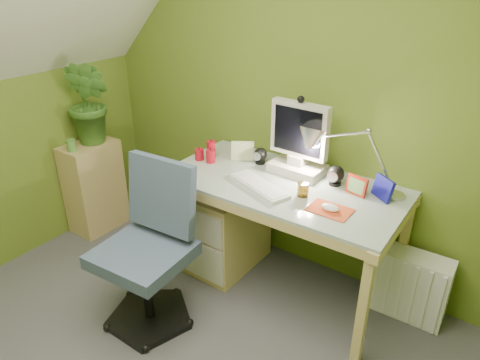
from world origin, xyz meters
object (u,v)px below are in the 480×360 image
Objects in this scene: task_chair at (142,252)px; radiator at (410,285)px; potted_plant at (90,103)px; desk at (280,236)px; side_ledge at (95,187)px; desk_lamp at (371,146)px; monitor at (300,132)px.

task_chair is 2.32× the size of radiator.
potted_plant is at bearing -172.00° from radiator.
desk is 1.62m from side_ledge.
desk is at bearing 53.08° from task_chair.
potted_plant reaches higher than desk_lamp.
monitor is 0.74× the size of side_ledge.
task_chair reaches higher than side_ledge.
potted_plant reaches higher than desk.
potted_plant is 1.47× the size of radiator.
desk is 1.99× the size of side_ledge.
task_chair is at bearing -24.85° from side_ledge.
desk_lamp reaches higher than side_ledge.
side_ledge is at bearing -170.99° from radiator.
desk_lamp is 0.92m from radiator.
monitor is (-0.00, 0.18, 0.67)m from desk.
monitor is 1.16m from radiator.
desk_lamp is at bearing 9.89° from potted_plant.
monitor is at bearing 14.06° from side_ledge.
desk_lamp is 0.89× the size of potted_plant.
task_chair reaches higher than radiator.
monitor is 0.95× the size of desk_lamp.
desk_lamp reaches higher than radiator.
monitor is at bearing 89.11° from desk.
potted_plant is 1.35m from task_chair.
desk_lamp is 2.21m from side_ledge.
desk is 0.69m from monitor.
task_chair is 1.63m from radiator.
desk_lamp is (0.45, 0.18, 0.68)m from desk.
desk is 0.85m from radiator.
desk is at bearing -88.74° from monitor.
desk_lamp reaches higher than task_chair.
radiator is at bearing 9.65° from potted_plant.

